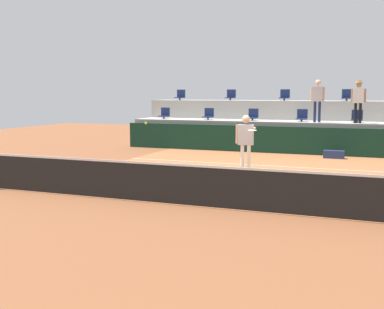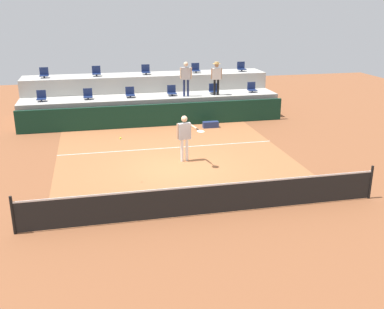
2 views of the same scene
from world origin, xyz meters
TOP-DOWN VIEW (x-y plane):
  - ground_plane at (0.00, 0.00)m, footprint 40.00×40.00m
  - court_inner_paint at (0.00, 1.00)m, footprint 9.00×10.00m
  - court_service_line at (0.00, 2.40)m, footprint 9.00×0.06m
  - tennis_net at (0.00, -4.00)m, footprint 10.48×0.08m
  - sponsor_backboard at (0.00, 6.00)m, footprint 13.00×0.16m
  - seating_tier_lower at (0.00, 7.30)m, footprint 13.00×1.80m
  - seating_tier_upper at (0.00, 9.10)m, footprint 13.00×1.80m
  - stadium_chair_lower_far_left at (-5.35, 7.23)m, footprint 0.44×0.40m
  - stadium_chair_lower_left at (-3.16, 7.23)m, footprint 0.44×0.40m
  - stadium_chair_lower_mid_left at (-1.09, 7.23)m, footprint 0.44×0.40m
  - stadium_chair_lower_mid_right at (1.03, 7.23)m, footprint 0.44×0.40m
  - stadium_chair_lower_right at (3.24, 7.23)m, footprint 0.44×0.40m
  - stadium_chair_lower_far_right at (5.35, 7.23)m, footprint 0.44×0.40m
  - stadium_chair_upper_far_left at (-5.29, 9.03)m, footprint 0.44×0.40m
  - stadium_chair_upper_left at (-2.65, 9.03)m, footprint 0.44×0.40m
  - stadium_chair_upper_center at (-0.05, 9.03)m, footprint 0.44×0.40m
  - stadium_chair_upper_right at (2.70, 9.03)m, footprint 0.44×0.40m
  - stadium_chair_upper_far_right at (5.34, 9.03)m, footprint 0.44×0.40m
  - tennis_player at (0.34, 0.65)m, footprint 0.88×1.19m
  - spectator_in_grey at (1.70, 6.85)m, footprint 0.60×0.27m
  - spectator_with_hat at (3.28, 6.85)m, footprint 0.58×0.40m
  - tennis_ball at (-2.16, -1.10)m, footprint 0.07×0.07m
  - equipment_bag at (2.56, 5.18)m, footprint 0.76×0.28m

SIDE VIEW (x-z plane):
  - ground_plane at x=0.00m, z-range 0.00..0.00m
  - court_inner_paint at x=0.00m, z-range 0.00..0.01m
  - court_service_line at x=0.00m, z-range 0.01..0.01m
  - equipment_bag at x=2.56m, z-range 0.00..0.30m
  - tennis_net at x=0.00m, z-range -0.04..1.03m
  - sponsor_backboard at x=0.00m, z-range 0.00..1.10m
  - seating_tier_lower at x=0.00m, z-range 0.00..1.25m
  - seating_tier_upper at x=0.00m, z-range 0.00..2.10m
  - tennis_player at x=0.34m, z-range 0.21..1.99m
  - stadium_chair_lower_far_left at x=-5.35m, z-range 1.20..1.72m
  - stadium_chair_lower_left at x=-3.16m, z-range 1.20..1.72m
  - stadium_chair_lower_mid_left at x=-1.09m, z-range 1.20..1.72m
  - stadium_chair_lower_mid_right at x=1.03m, z-range 1.20..1.72m
  - stadium_chair_lower_right at x=3.24m, z-range 1.20..1.72m
  - stadium_chair_lower_far_right at x=5.35m, z-range 1.20..1.72m
  - tennis_ball at x=-2.16m, z-range 1.55..1.62m
  - spectator_with_hat at x=3.28m, z-range 1.43..3.12m
  - spectator_in_grey at x=1.70m, z-range 1.43..3.17m
  - stadium_chair_upper_far_left at x=-5.29m, z-range 2.05..2.57m
  - stadium_chair_upper_left at x=-2.65m, z-range 2.05..2.57m
  - stadium_chair_upper_center at x=-0.05m, z-range 2.05..2.57m
  - stadium_chair_upper_right at x=2.70m, z-range 2.05..2.57m
  - stadium_chair_upper_far_right at x=5.34m, z-range 2.05..2.57m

